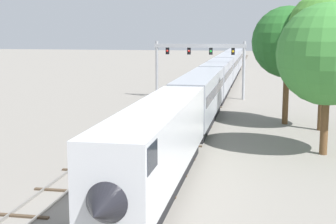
# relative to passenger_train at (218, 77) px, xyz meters

# --- Properties ---
(ground_plane) EXTENTS (400.00, 400.00, 0.00)m
(ground_plane) POSITION_rel_passenger_train_xyz_m (-2.00, -43.91, -2.61)
(ground_plane) COLOR gray
(track_main) EXTENTS (2.60, 200.00, 0.16)m
(track_main) POSITION_rel_passenger_train_xyz_m (0.00, 16.09, -2.54)
(track_main) COLOR slate
(track_main) RESTS_ON ground
(track_near) EXTENTS (2.60, 160.00, 0.16)m
(track_near) POSITION_rel_passenger_train_xyz_m (-5.50, -3.91, -2.54)
(track_near) COLOR slate
(track_near) RESTS_ON ground
(passenger_train) EXTENTS (3.04, 100.59, 4.80)m
(passenger_train) POSITION_rel_passenger_train_xyz_m (0.00, 0.00, 0.00)
(passenger_train) COLOR silver
(passenger_train) RESTS_ON ground
(signal_gantry) EXTENTS (12.10, 0.49, 7.52)m
(signal_gantry) POSITION_rel_passenger_train_xyz_m (-2.25, -2.36, 2.92)
(signal_gantry) COLOR #999BA0
(signal_gantry) RESTS_ON ground
(trackside_tree_left) EXTENTS (6.54, 6.54, 12.29)m
(trackside_tree_left) POSITION_rel_passenger_train_xyz_m (11.03, -21.46, 6.37)
(trackside_tree_left) COLOR brown
(trackside_tree_left) RESTS_ON ground
(trackside_tree_mid) EXTENTS (6.73, 6.73, 11.19)m
(trackside_tree_mid) POSITION_rel_passenger_train_xyz_m (8.03, -18.91, 5.19)
(trackside_tree_mid) COLOR brown
(trackside_tree_mid) RESTS_ON ground
(trackside_tree_right) EXTENTS (7.25, 7.25, 10.87)m
(trackside_tree_right) POSITION_rel_passenger_train_xyz_m (10.21, -30.55, 4.62)
(trackside_tree_right) COLOR brown
(trackside_tree_right) RESTS_ON ground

